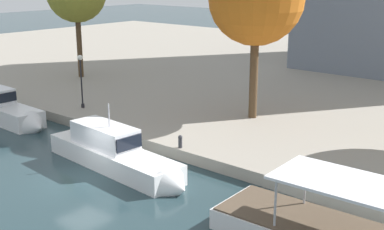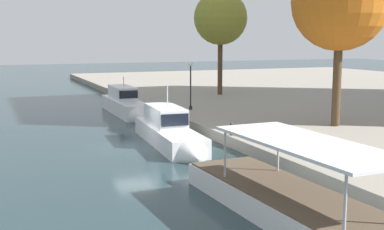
{
  "view_description": "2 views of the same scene",
  "coord_description": "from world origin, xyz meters",
  "px_view_note": "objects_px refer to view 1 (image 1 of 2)",
  "views": [
    {
      "loc": [
        21.52,
        -15.94,
        11.06
      ],
      "look_at": [
        2.82,
        6.07,
        2.87
      ],
      "focal_mm": 47.63,
      "sensor_mm": 36.0,
      "label": 1
    },
    {
      "loc": [
        30.98,
        -8.78,
        6.88
      ],
      "look_at": [
        0.7,
        3.67,
        1.96
      ],
      "focal_mm": 47.96,
      "sensor_mm": 36.0,
      "label": 2
    }
  ],
  "objects_px": {
    "motor_yacht_1": "(118,158)",
    "mooring_bollard_0": "(180,141)",
    "lamp_post": "(81,75)",
    "motor_yacht_0": "(0,111)"
  },
  "relations": [
    {
      "from": "mooring_bollard_0",
      "to": "lamp_post",
      "type": "distance_m",
      "value": 12.51
    },
    {
      "from": "motor_yacht_1",
      "to": "lamp_post",
      "type": "relative_size",
      "value": 2.65
    },
    {
      "from": "motor_yacht_0",
      "to": "mooring_bollard_0",
      "type": "height_order",
      "value": "motor_yacht_0"
    },
    {
      "from": "motor_yacht_0",
      "to": "mooring_bollard_0",
      "type": "distance_m",
      "value": 16.46
    },
    {
      "from": "motor_yacht_1",
      "to": "mooring_bollard_0",
      "type": "xyz_separation_m",
      "value": [
        1.62,
        3.57,
        0.48
      ]
    },
    {
      "from": "mooring_bollard_0",
      "to": "lamp_post",
      "type": "height_order",
      "value": "lamp_post"
    },
    {
      "from": "motor_yacht_1",
      "to": "mooring_bollard_0",
      "type": "bearing_deg",
      "value": 69.72
    },
    {
      "from": "motor_yacht_1",
      "to": "lamp_post",
      "type": "height_order",
      "value": "lamp_post"
    },
    {
      "from": "lamp_post",
      "to": "mooring_bollard_0",
      "type": "bearing_deg",
      "value": -9.89
    },
    {
      "from": "motor_yacht_1",
      "to": "mooring_bollard_0",
      "type": "distance_m",
      "value": 3.95
    }
  ]
}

